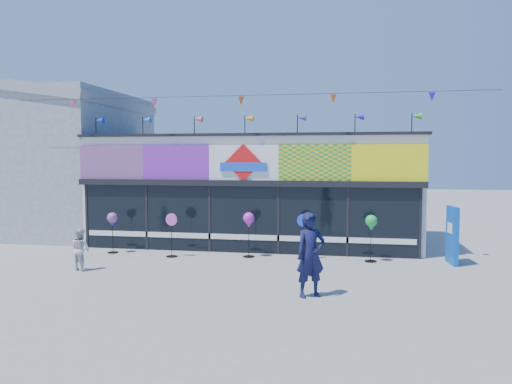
% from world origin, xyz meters
% --- Properties ---
extents(ground, '(80.00, 80.00, 0.00)m').
position_xyz_m(ground, '(0.00, 0.00, 0.00)').
color(ground, gray).
rests_on(ground, ground).
extents(kite_shop, '(16.00, 5.70, 5.31)m').
position_xyz_m(kite_shop, '(0.00, 5.94, 2.05)').
color(kite_shop, white).
rests_on(kite_shop, ground).
extents(neighbour_building, '(8.18, 7.20, 6.87)m').
position_xyz_m(neighbour_building, '(-10.00, 7.00, 3.20)').
color(neighbour_building, '#A8AAAE').
rests_on(neighbour_building, ground).
extents(blue_sign, '(0.23, 0.90, 1.78)m').
position_xyz_m(blue_sign, '(6.66, 2.79, 0.89)').
color(blue_sign, '#0C4EB7').
rests_on(blue_sign, ground).
extents(spinner_0, '(0.35, 0.35, 1.39)m').
position_xyz_m(spinner_0, '(-4.42, 2.60, 1.11)').
color(spinner_0, black).
rests_on(spinner_0, ground).
extents(spinner_1, '(0.41, 0.37, 1.44)m').
position_xyz_m(spinner_1, '(-2.19, 2.31, 0.76)').
color(spinner_1, black).
rests_on(spinner_1, ground).
extents(spinner_2, '(0.37, 0.37, 1.48)m').
position_xyz_m(spinner_2, '(0.31, 2.74, 1.18)').
color(spinner_2, black).
rests_on(spinner_2, ground).
extents(spinner_3, '(0.41, 0.37, 1.46)m').
position_xyz_m(spinner_3, '(2.10, 2.73, 0.77)').
color(spinner_3, black).
rests_on(spinner_3, ground).
extents(spinner_4, '(0.37, 0.37, 1.48)m').
position_xyz_m(spinner_4, '(4.22, 2.69, 1.19)').
color(spinner_4, black).
rests_on(spinner_4, ground).
extents(adult_man, '(0.87, 0.79, 1.99)m').
position_xyz_m(adult_man, '(2.63, -1.60, 1.00)').
color(adult_man, '#111337').
rests_on(adult_man, ground).
extents(child, '(0.67, 0.52, 1.22)m').
position_xyz_m(child, '(-4.15, 0.02, 0.61)').
color(child, silver).
rests_on(child, ground).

